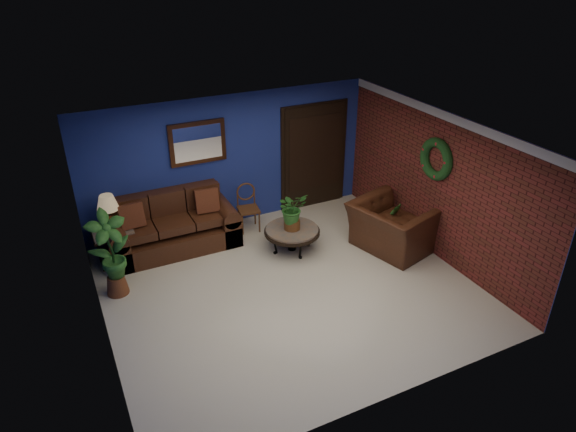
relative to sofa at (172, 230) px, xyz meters
name	(u,v)px	position (x,y,z in m)	size (l,w,h in m)	color
floor	(290,288)	(1.31, -2.08, -0.33)	(5.50, 5.50, 0.00)	beige
wall_back	(230,161)	(1.31, 0.42, 0.92)	(5.50, 0.04, 2.50)	navy
wall_left	(94,264)	(-1.44, -2.08, 0.92)	(0.04, 5.00, 2.50)	navy
wall_right_brick	(437,185)	(4.06, -2.08, 0.92)	(0.04, 5.00, 2.50)	maroon
ceiling	(290,137)	(1.31, -2.08, 2.17)	(5.50, 5.00, 0.02)	white
crown_molding	(446,116)	(4.03, -2.08, 2.10)	(0.03, 5.00, 0.14)	white
wall_mirror	(198,143)	(0.71, 0.38, 1.39)	(1.02, 0.06, 0.77)	#3D2012
closet_door	(314,157)	(3.06, 0.39, 0.72)	(1.44, 0.06, 2.18)	black
wreath	(436,159)	(4.00, -2.03, 1.37)	(0.72, 0.72, 0.16)	black
sofa	(172,230)	(0.00, 0.00, 0.00)	(2.25, 0.97, 1.01)	#441F13
coffee_table	(292,231)	(1.87, -1.04, 0.03)	(0.98, 0.98, 0.42)	#544F49
end_table	(113,236)	(-0.99, -0.03, 0.14)	(0.67, 0.67, 0.61)	#544F49
table_lamp	(108,208)	(-0.99, -0.03, 0.67)	(0.36, 0.36, 0.59)	#3D2012
side_chair	(247,204)	(1.47, 0.03, 0.17)	(0.43, 0.43, 0.89)	brown
armchair	(392,227)	(3.46, -1.78, 0.10)	(1.32, 1.15, 0.86)	#441F13
coffee_plant	(292,210)	(1.87, -1.04, 0.46)	(0.53, 0.47, 0.68)	brown
floor_plant	(392,221)	(3.66, -1.50, 0.04)	(0.37, 0.32, 0.74)	brown
tall_plant	(111,251)	(-1.14, -1.01, 0.43)	(0.69, 0.54, 1.41)	brown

